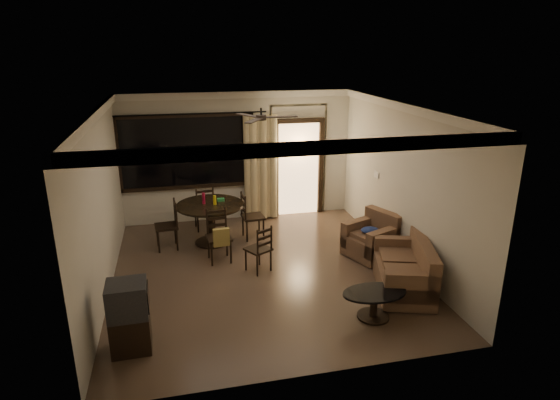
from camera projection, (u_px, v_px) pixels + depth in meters
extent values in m
plane|color=#7F6651|center=(263.00, 271.00, 8.08)|extent=(5.50, 5.50, 0.00)
plane|color=beige|center=(238.00, 157.00, 10.18)|extent=(5.00, 0.00, 5.00)
plane|color=beige|center=(310.00, 269.00, 5.09)|extent=(5.00, 0.00, 5.00)
plane|color=beige|center=(101.00, 205.00, 7.11)|extent=(0.00, 5.50, 5.50)
plane|color=beige|center=(403.00, 185.00, 8.17)|extent=(0.00, 5.50, 5.50)
plane|color=white|center=(261.00, 108.00, 7.20)|extent=(5.50, 5.50, 0.00)
cube|color=black|center=(187.00, 152.00, 9.86)|extent=(2.70, 0.04, 1.45)
cylinder|color=black|center=(189.00, 114.00, 9.55)|extent=(3.20, 0.03, 0.03)
cube|color=#FFC684|center=(299.00, 170.00, 10.54)|extent=(0.91, 0.03, 2.08)
cube|color=white|center=(377.00, 175.00, 9.17)|extent=(0.02, 0.18, 0.12)
cylinder|color=black|center=(261.00, 112.00, 7.21)|extent=(0.03, 0.03, 0.12)
cylinder|color=black|center=(261.00, 118.00, 7.24)|extent=(0.16, 0.16, 0.08)
cylinder|color=black|center=(210.00, 205.00, 9.00)|extent=(1.29, 1.29, 0.04)
cylinder|color=black|center=(211.00, 224.00, 9.12)|extent=(0.13, 0.13, 0.75)
cylinder|color=black|center=(212.00, 242.00, 9.25)|extent=(0.65, 0.65, 0.03)
cylinder|color=maroon|center=(204.00, 198.00, 8.98)|extent=(0.06, 0.06, 0.22)
cylinder|color=gold|center=(215.00, 200.00, 8.94)|extent=(0.06, 0.06, 0.18)
cube|color=#247939|center=(221.00, 200.00, 9.17)|extent=(0.14, 0.10, 0.05)
cube|color=black|center=(166.00, 226.00, 8.86)|extent=(0.45, 0.45, 0.04)
cube|color=black|center=(253.00, 217.00, 9.36)|extent=(0.45, 0.45, 0.04)
cube|color=black|center=(219.00, 238.00, 8.34)|extent=(0.45, 0.45, 0.04)
cube|color=#9D8743|center=(221.00, 237.00, 8.10)|extent=(0.29, 0.10, 0.32)
cube|color=black|center=(204.00, 208.00, 9.83)|extent=(0.45, 0.45, 0.04)
cube|color=black|center=(131.00, 332.00, 5.95)|extent=(0.50, 0.46, 0.50)
cube|color=black|center=(127.00, 299.00, 5.80)|extent=(0.50, 0.46, 0.44)
cube|color=black|center=(148.00, 297.00, 5.86)|extent=(0.03, 0.36, 0.30)
cube|color=#442A1F|center=(403.00, 278.00, 7.43)|extent=(1.19, 1.65, 0.37)
cube|color=#442A1F|center=(424.00, 261.00, 7.31)|extent=(0.62, 1.47, 0.60)
cube|color=#442A1F|center=(411.00, 288.00, 6.75)|extent=(0.80, 0.39, 0.46)
cube|color=#442A1F|center=(397.00, 250.00, 7.99)|extent=(0.80, 0.39, 0.46)
cube|color=#442A1F|center=(401.00, 265.00, 7.37)|extent=(0.92, 1.40, 0.11)
cube|color=#442A1F|center=(371.00, 246.00, 8.60)|extent=(1.04, 1.04, 0.38)
cube|color=#442A1F|center=(383.00, 227.00, 8.67)|extent=(0.48, 0.81, 0.61)
cube|color=#442A1F|center=(384.00, 242.00, 8.30)|extent=(0.80, 0.46, 0.47)
cube|color=#442A1F|center=(359.00, 231.00, 8.78)|extent=(0.80, 0.46, 0.47)
cube|color=#442A1F|center=(370.00, 236.00, 8.50)|extent=(0.76, 0.78, 0.11)
ellipsoid|color=navy|center=(370.00, 230.00, 8.47)|extent=(0.34, 0.28, 0.10)
ellipsoid|color=black|center=(375.00, 293.00, 6.60)|extent=(0.94, 0.56, 0.03)
cylinder|color=black|center=(374.00, 305.00, 6.66)|extent=(0.10, 0.10, 0.37)
cylinder|color=black|center=(373.00, 316.00, 6.72)|extent=(0.46, 0.46, 0.03)
cube|color=black|center=(258.00, 249.00, 7.99)|extent=(0.51, 0.51, 0.04)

